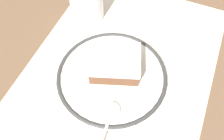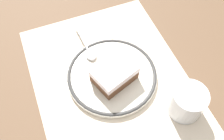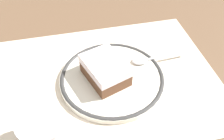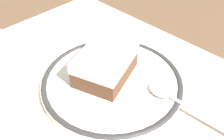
{
  "view_description": "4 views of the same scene",
  "coord_description": "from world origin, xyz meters",
  "px_view_note": "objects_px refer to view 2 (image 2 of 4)",
  "views": [
    {
      "loc": [
        0.25,
        0.09,
        0.43
      ],
      "look_at": [
        0.03,
        -0.01,
        0.03
      ],
      "focal_mm": 38.96,
      "sensor_mm": 36.0,
      "label": 1
    },
    {
      "loc": [
        -0.27,
        0.11,
        0.54
      ],
      "look_at": [
        0.03,
        -0.01,
        0.03
      ],
      "focal_mm": 40.11,
      "sensor_mm": 36.0,
      "label": 2
    },
    {
      "loc": [
        -0.05,
        -0.35,
        0.4
      ],
      "look_at": [
        0.03,
        -0.01,
        0.03
      ],
      "focal_mm": 39.57,
      "sensor_mm": 36.0,
      "label": 3
    },
    {
      "loc": [
        0.23,
        -0.21,
        0.29
      ],
      "look_at": [
        0.03,
        -0.01,
        0.03
      ],
      "focal_mm": 40.62,
      "sensor_mm": 36.0,
      "label": 4
    }
  ],
  "objects_px": {
    "plate": "(112,75)",
    "cup": "(187,103)",
    "cake_slice": "(114,74)",
    "spoon": "(89,51)"
  },
  "relations": [
    {
      "from": "cake_slice",
      "to": "spoon",
      "type": "height_order",
      "value": "cake_slice"
    },
    {
      "from": "cake_slice",
      "to": "plate",
      "type": "bearing_deg",
      "value": 0.56
    },
    {
      "from": "plate",
      "to": "spoon",
      "type": "xyz_separation_m",
      "value": [
        0.09,
        0.03,
        0.01
      ]
    },
    {
      "from": "spoon",
      "to": "cake_slice",
      "type": "bearing_deg",
      "value": -162.7
    },
    {
      "from": "plate",
      "to": "cup",
      "type": "xyz_separation_m",
      "value": [
        -0.14,
        -0.12,
        0.02
      ]
    },
    {
      "from": "cake_slice",
      "to": "cup",
      "type": "distance_m",
      "value": 0.18
    },
    {
      "from": "cake_slice",
      "to": "spoon",
      "type": "relative_size",
      "value": 0.85
    },
    {
      "from": "plate",
      "to": "spoon",
      "type": "distance_m",
      "value": 0.09
    },
    {
      "from": "spoon",
      "to": "plate",
      "type": "bearing_deg",
      "value": -160.14
    },
    {
      "from": "plate",
      "to": "cake_slice",
      "type": "bearing_deg",
      "value": -179.44
    }
  ]
}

